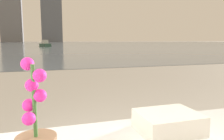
{
  "coord_description": "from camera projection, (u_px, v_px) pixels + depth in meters",
  "views": [
    {
      "loc": [
        -0.64,
        0.17,
        0.91
      ],
      "look_at": [
        -0.01,
        2.22,
        0.62
      ],
      "focal_mm": 35.0,
      "sensor_mm": 36.0,
      "label": 1
    }
  ],
  "objects": [
    {
      "name": "potted_orchid",
      "position": [
        36.0,
        135.0,
        0.67
      ],
      "size": [
        0.13,
        0.13,
        0.33
      ],
      "color": "#8C6B4C",
      "rests_on": "bathtub"
    },
    {
      "name": "towel_stack",
      "position": [
        168.0,
        122.0,
        0.9
      ],
      "size": [
        0.25,
        0.2,
        0.08
      ],
      "color": "silver",
      "rests_on": "bathtub"
    },
    {
      "name": "harbor_water",
      "position": [
        47.0,
        44.0,
        58.89
      ],
      "size": [
        180.0,
        110.0,
        0.01
      ],
      "color": "slate",
      "rests_on": "ground_plane"
    },
    {
      "name": "harbor_boat_4",
      "position": [
        45.0,
        44.0,
        30.03
      ],
      "size": [
        1.6,
        2.71,
        0.96
      ],
      "color": "#335647",
      "rests_on": "harbor_water"
    }
  ]
}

